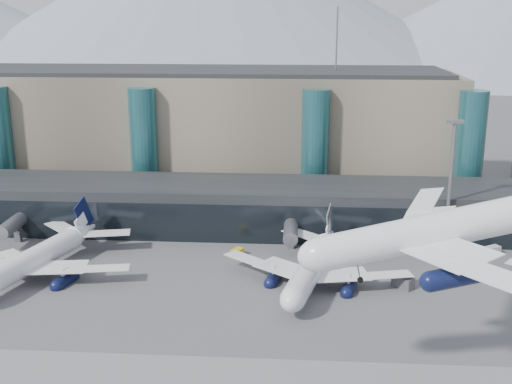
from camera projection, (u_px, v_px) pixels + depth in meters
ground at (285, 380)px, 80.96m from camera, size 900.00×900.00×0.00m
concourse at (292, 208)px, 135.02m from camera, size 170.00×27.00×10.00m
terminal_main at (197, 130)px, 164.77m from camera, size 130.00×30.00×31.00m
teal_towers at (229, 149)px, 149.16m from camera, size 116.40×19.40×46.00m
mountain_ridge at (323, 10)px, 432.22m from camera, size 910.00×400.00×110.00m
lightmast_mid at (450, 179)px, 121.15m from camera, size 3.00×1.20×25.60m
hero_jet at (460, 219)px, 70.95m from camera, size 34.97×35.60×11.49m
jet_parked_left at (43, 248)px, 113.73m from camera, size 34.93×36.45×11.70m
jet_parked_mid at (315, 256)px, 110.59m from camera, size 34.16×35.19×11.31m
veh_b at (237, 252)px, 121.79m from camera, size 2.55×2.93×1.44m
veh_c at (403, 282)px, 107.82m from camera, size 3.85×3.76×1.96m
veh_d at (492, 251)px, 122.37m from camera, size 3.37×2.94×1.70m
veh_g at (459, 259)px, 118.97m from camera, size 2.33×2.24×1.20m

